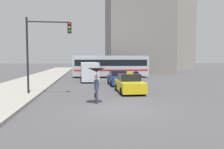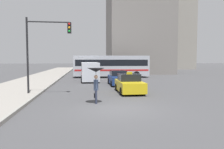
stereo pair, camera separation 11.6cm
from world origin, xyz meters
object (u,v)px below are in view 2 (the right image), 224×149
Objects in this scene: ambulance_van at (90,71)px; pedestrian_with_umbrella at (96,75)px; sedan_red at (118,78)px; taxi at (129,84)px; city_bus at (111,65)px; traffic_light at (45,42)px.

ambulance_van is 13.95m from pedestrian_with_umbrella.
pedestrian_with_umbrella reaches higher than sedan_red.
sedan_red is (-0.05, 5.44, -0.01)m from taxi.
ambulance_van is 0.53× the size of city_bus.
pedestrian_with_umbrella is at bearing 88.90° from ambulance_van.
sedan_red is 5.31m from ambulance_van.
city_bus is at bearing -123.19° from ambulance_van.
ambulance_van is 11.29m from traffic_light.
pedestrian_with_umbrella is (-2.87, -4.09, 1.05)m from taxi.
traffic_light is at bearing 42.26° from pedestrian_with_umbrella.
taxi is at bearing 105.22° from ambulance_van.
traffic_light reaches higher than pedestrian_with_umbrella.
sedan_red is at bearing -89.44° from taxi.
traffic_light is at bearing 4.95° from taxi.
traffic_light is (-3.48, -10.41, 2.65)m from ambulance_van.
ambulance_van is at bearing -73.47° from taxi.
traffic_light is (-6.78, -15.72, 2.13)m from city_bus.
taxi is 15.21m from city_bus.
sedan_red is 9.99m from pedestrian_with_umbrella.
ambulance_van is (-2.87, 4.42, 0.59)m from sedan_red.
ambulance_van is 2.73× the size of pedestrian_with_umbrella.
traffic_light reaches higher than city_bus.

